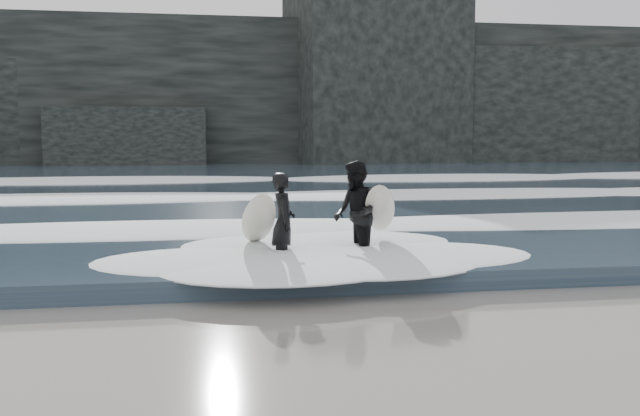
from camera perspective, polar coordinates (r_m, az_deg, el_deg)
The scene contains 8 objects.
ground at distance 7.52m, azimuth 18.64°, elevation -11.42°, with size 120.00×120.00×0.00m, color olive.
sea at distance 35.54m, azimuth -4.04°, elevation 2.51°, with size 90.00×52.00×0.30m, color #293B4A.
headland at distance 52.50m, azimuth -5.92°, elevation 8.86°, with size 70.00×9.00×10.00m, color black.
foam_near at distance 15.80m, azimuth 3.08°, elevation -0.69°, with size 60.00×3.20×0.20m, color white.
foam_mid at distance 22.65m, azimuth -0.82°, elevation 1.34°, with size 60.00×4.00×0.24m, color white.
foam_far at distance 31.55m, azimuth -3.33°, elevation 2.65°, with size 60.00×4.80×0.30m, color white.
surfer_left at distance 11.58m, azimuth -3.45°, elevation -1.07°, with size 0.88×1.83×1.59m.
surfer_right at distance 11.97m, azimuth 3.02°, elevation -0.42°, with size 1.25×1.74×1.77m.
Camera 1 is at (-3.46, -6.31, 2.19)m, focal length 40.00 mm.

